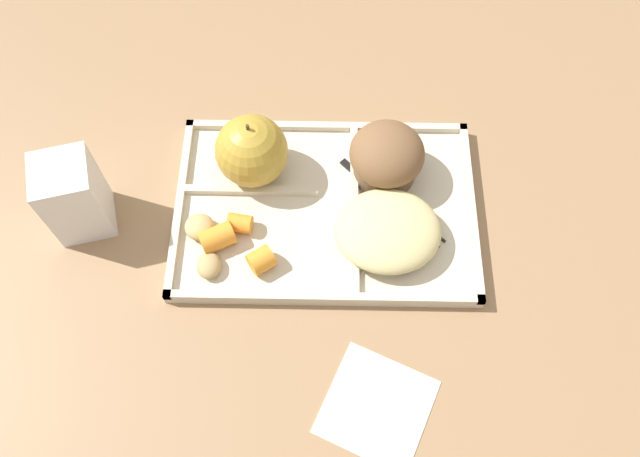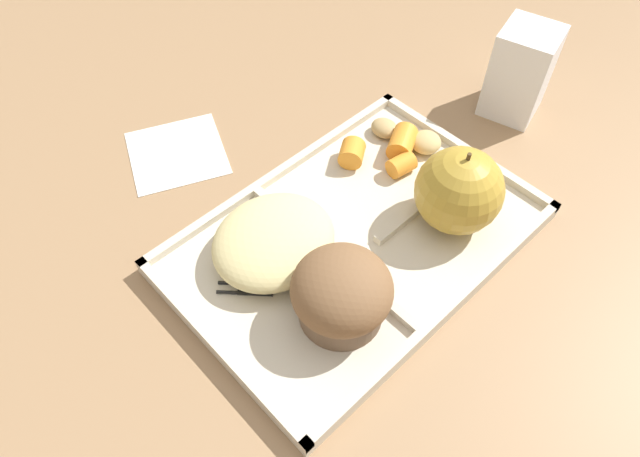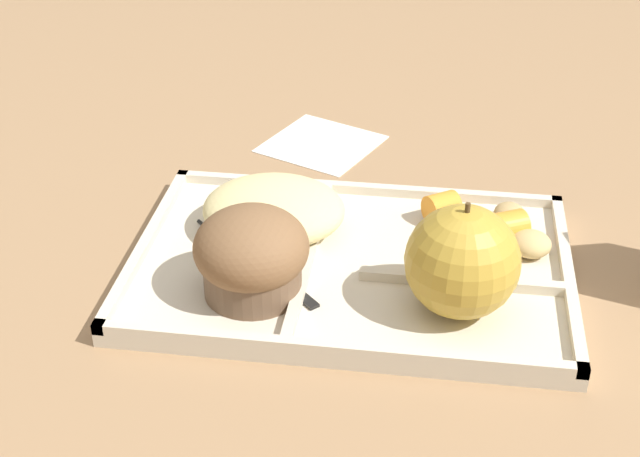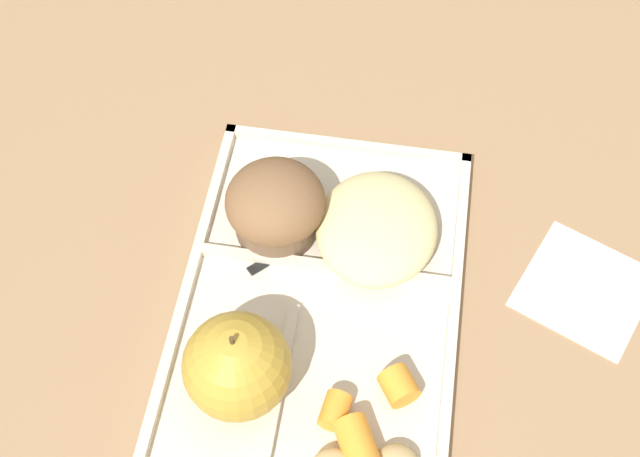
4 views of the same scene
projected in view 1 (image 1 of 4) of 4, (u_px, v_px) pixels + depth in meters
ground at (322, 212)px, 0.72m from camera, size 6.00×6.00×0.00m
lunch_tray at (322, 209)px, 0.72m from camera, size 0.33×0.23×0.02m
green_apple at (248, 151)px, 0.70m from camera, size 0.08×0.08×0.09m
bran_muffin at (383, 157)px, 0.71m from camera, size 0.08×0.08×0.07m
carrot_slice_edge at (258, 260)px, 0.67m from camera, size 0.03×0.03×0.03m
carrot_slice_diagonal at (214, 238)px, 0.68m from camera, size 0.04×0.04×0.03m
carrot_slice_small at (237, 223)px, 0.69m from camera, size 0.03×0.02×0.02m
potato_chunk_small at (196, 227)px, 0.69m from camera, size 0.05×0.05×0.02m
potato_chunk_golden at (206, 266)px, 0.67m from camera, size 0.03×0.03×0.02m
egg_noodle_pile at (385, 231)px, 0.68m from camera, size 0.11×0.10×0.04m
meatball_side at (394, 212)px, 0.69m from camera, size 0.03×0.03×0.03m
meatball_center at (395, 260)px, 0.67m from camera, size 0.03×0.03×0.03m
meatball_back at (388, 220)px, 0.69m from camera, size 0.03×0.03×0.03m
meatball_front at (384, 236)px, 0.68m from camera, size 0.03×0.03×0.03m
plastic_fork at (394, 210)px, 0.71m from camera, size 0.12×0.12×0.00m
milk_carton at (71, 196)px, 0.68m from camera, size 0.07×0.07×0.10m
paper_napkin at (373, 407)px, 0.62m from camera, size 0.13×0.13×0.00m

